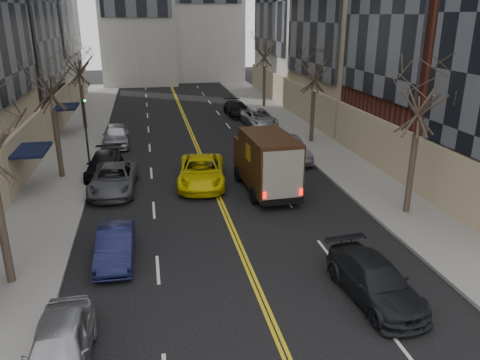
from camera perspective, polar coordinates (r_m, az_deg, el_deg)
The scene contains 20 objects.
sidewalk_left at distance 36.95m, azimuth -19.55°, elevation 3.80°, with size 4.00×66.00×0.15m, color slate.
sidewalk_right at distance 38.61m, azimuth 7.94°, elevation 5.40°, with size 4.00×66.00×0.15m, color slate.
tree_lf_mid at distance 28.95m, azimuth -22.40°, elevation 12.59°, with size 3.20×3.20×8.91m.
tree_lf_far at distance 41.80m, azimuth -19.17°, elevation 13.89°, with size 3.20×3.20×8.12m.
tree_rt_near at distance 23.10m, azimuth 21.36°, elevation 10.93°, with size 3.20×3.20×8.71m.
tree_rt_mid at distance 35.67m, azimuth 9.16°, elevation 14.12°, with size 3.20×3.20×8.32m.
tree_rt_far at distance 49.94m, azimuth 3.06°, elevation 16.48°, with size 3.20×3.20×9.11m.
traffic_signal at distance 31.27m, azimuth -18.35°, elevation 6.42°, with size 0.29×0.26×4.70m.
ups_truck at distance 25.82m, azimuth 3.21°, elevation 2.15°, with size 2.71×6.21×3.35m.
observer_sedan at distance 17.21m, azimuth 16.13°, elevation -11.71°, with size 2.29×4.87×1.37m.
taxi at distance 27.23m, azimuth -4.72°, elevation 1.05°, with size 2.61×5.65×1.57m, color #DBC909.
pedestrian at distance 25.30m, azimuth 2.86°, elevation -0.34°, with size 0.58×0.38×1.59m, color black.
parked_lf_a at distance 14.57m, azimuth -21.13°, elevation -18.53°, with size 1.71×4.25×1.45m, color #A6A8AE.
parked_lf_b at distance 19.55m, azimuth -14.94°, elevation -7.71°, with size 1.40×4.02×1.32m, color #111437.
parked_lf_c at distance 27.03m, azimuth -15.18°, elevation 0.13°, with size 2.40×5.21×1.45m, color #4B4D53.
parked_lf_d at distance 29.88m, azimuth -16.21°, elevation 1.80°, with size 1.92×4.71×1.37m, color black.
parked_lf_e at distance 36.56m, azimuth -14.88°, elevation 5.31°, with size 1.91×4.74×1.61m, color #A9AAB0.
parked_rt_a at distance 31.84m, azimuth 5.85°, elevation 3.78°, with size 1.68×4.81×1.59m, color #494A50.
parked_rt_b at distance 41.74m, azimuth 2.33°, elevation 7.57°, with size 2.45×5.32×1.48m, color #A3A5AA.
parked_rt_c at distance 46.21m, azimuth -0.41°, elevation 8.70°, with size 1.96×4.82×1.40m, color black.
Camera 1 is at (-3.50, -8.33, 9.40)m, focal length 35.00 mm.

